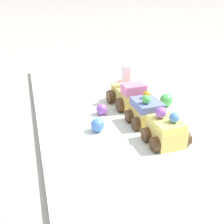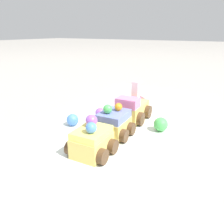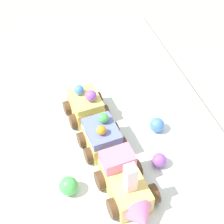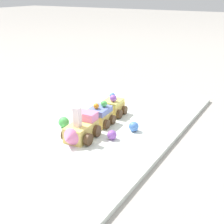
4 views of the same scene
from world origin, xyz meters
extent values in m
plane|color=gray|center=(0.00, 0.00, 0.00)|extent=(10.00, 10.00, 0.00)
cube|color=silver|center=(0.00, 0.00, 0.01)|extent=(0.82, 0.35, 0.01)
cube|color=#EACC66|center=(0.07, -0.04, 0.03)|extent=(0.10, 0.06, 0.04)
cube|color=pink|center=(0.04, -0.04, 0.06)|extent=(0.04, 0.05, 0.02)
cone|color=pink|center=(0.13, -0.03, 0.04)|extent=(0.03, 0.05, 0.05)
cube|color=white|center=(0.09, -0.04, 0.06)|extent=(0.02, 0.02, 0.02)
cube|color=white|center=(0.09, -0.04, 0.08)|extent=(0.02, 0.02, 0.02)
cube|color=white|center=(0.09, -0.04, 0.09)|extent=(0.02, 0.02, 0.02)
cylinder|color=#4C331E|center=(0.10, -0.07, 0.03)|extent=(0.03, 0.01, 0.03)
cylinder|color=#4C331E|center=(0.10, 0.00, 0.03)|extent=(0.03, 0.01, 0.03)
cylinder|color=#4C331E|center=(0.05, -0.07, 0.03)|extent=(0.03, 0.01, 0.03)
cylinder|color=#4C331E|center=(0.04, -0.01, 0.03)|extent=(0.03, 0.01, 0.03)
cube|color=#EACC66|center=(-0.03, -0.04, 0.03)|extent=(0.07, 0.06, 0.03)
cube|color=#6B7AC6|center=(-0.03, -0.04, 0.05)|extent=(0.07, 0.05, 0.02)
sphere|color=#4CBC56|center=(-0.04, -0.04, 0.07)|extent=(0.02, 0.02, 0.02)
sphere|color=orange|center=(-0.01, -0.05, 0.07)|extent=(0.02, 0.02, 0.02)
cylinder|color=#4C331E|center=(-0.01, -0.07, 0.03)|extent=(0.03, 0.01, 0.03)
cylinder|color=#4C331E|center=(-0.01, -0.01, 0.03)|extent=(0.03, 0.01, 0.03)
cylinder|color=#4C331E|center=(-0.04, -0.08, 0.03)|extent=(0.03, 0.01, 0.03)
cylinder|color=#4C331E|center=(-0.05, -0.01, 0.03)|extent=(0.03, 0.01, 0.03)
cube|color=#EACC66|center=(-0.11, -0.05, 0.03)|extent=(0.07, 0.06, 0.03)
cube|color=#EFE066|center=(-0.11, -0.05, 0.05)|extent=(0.07, 0.05, 0.01)
sphere|color=#4C84E0|center=(-0.12, -0.06, 0.07)|extent=(0.02, 0.02, 0.02)
sphere|color=#9956C6|center=(-0.10, -0.04, 0.07)|extent=(0.02, 0.02, 0.02)
cylinder|color=#4C331E|center=(-0.09, -0.08, 0.03)|extent=(0.03, 0.01, 0.03)
cylinder|color=#4C331E|center=(-0.09, -0.02, 0.03)|extent=(0.03, 0.01, 0.03)
cylinder|color=#4C331E|center=(-0.12, -0.08, 0.03)|extent=(0.03, 0.01, 0.03)
cylinder|color=#4C331E|center=(-0.13, -0.02, 0.03)|extent=(0.03, 0.01, 0.03)
sphere|color=#4CBC56|center=(0.04, -0.12, 0.03)|extent=(0.03, 0.03, 0.03)
sphere|color=#9956C6|center=(0.04, 0.03, 0.02)|extent=(0.02, 0.02, 0.02)
sphere|color=#4C84E0|center=(-0.03, 0.06, 0.03)|extent=(0.03, 0.03, 0.03)
camera|label=1|loc=(-0.56, 0.18, 0.31)|focal=50.00mm
camera|label=2|loc=(-0.38, -0.25, 0.21)|focal=35.00mm
camera|label=3|loc=(0.37, -0.15, 0.53)|focal=60.00mm
camera|label=4|loc=(0.66, 0.40, 0.38)|focal=50.00mm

